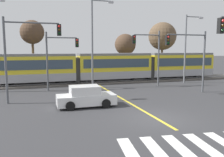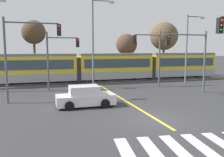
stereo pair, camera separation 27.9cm
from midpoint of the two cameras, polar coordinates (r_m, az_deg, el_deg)
ground_plane at (r=14.69m, az=10.88°, el=-9.47°), size 200.00×200.00×0.00m
track_bed at (r=29.19m, az=-3.70°, el=-0.86°), size 120.00×4.00×0.18m
rail_near at (r=28.48m, az=-3.37°, el=-0.78°), size 120.00×0.08×0.10m
rail_far at (r=29.87m, az=-4.02°, el=-0.41°), size 120.00×0.08×0.10m
light_rail_tram at (r=29.66m, az=1.03°, el=3.08°), size 28.00×2.64×3.43m
crosswalk_stripe_0 at (r=10.19m, az=4.19°, el=-17.02°), size 0.93×2.85×0.01m
crosswalk_stripe_1 at (r=10.48m, az=10.30°, el=-16.41°), size 0.93×2.85×0.01m
crosswalk_stripe_2 at (r=10.88m, az=15.97°, el=-15.67°), size 0.93×2.85×0.01m
crosswalk_stripe_3 at (r=11.37m, az=21.17°, el=-14.86°), size 0.93×2.85×0.01m
crosswalk_stripe_4 at (r=11.94m, az=25.86°, el=-14.02°), size 0.93×2.85×0.01m
lane_centre_line at (r=19.80m, az=3.03°, el=-4.99°), size 0.20×15.92×0.01m
sedan_crossing at (r=17.33m, az=-5.99°, el=-4.42°), size 4.22×1.96×1.52m
traffic_light_far_left at (r=24.42m, az=-12.38°, el=6.07°), size 3.25×0.38×5.82m
traffic_light_far_right at (r=26.51m, az=9.68°, el=6.71°), size 3.25×0.38×6.12m
traffic_light_mid_right at (r=23.24m, az=18.96°, el=6.14°), size 4.25×0.38×5.81m
traffic_light_mid_left at (r=19.38m, az=-19.91°, el=7.26°), size 4.25×0.38×6.52m
street_lamp_centre at (r=25.41m, az=-3.83°, el=9.71°), size 2.43×0.28×9.36m
street_lamp_east at (r=30.25m, az=18.15°, el=7.81°), size 2.40×0.28×8.17m
bare_tree_west at (r=33.75m, az=-18.09°, el=10.44°), size 3.15×3.15×7.93m
bare_tree_east at (r=34.30m, az=3.76°, el=8.11°), size 3.02×3.02×6.28m
bare_tree_far_east at (r=37.46m, az=12.60°, el=9.88°), size 4.22×4.22×8.17m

